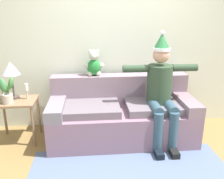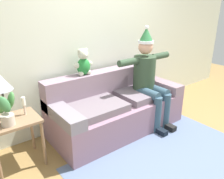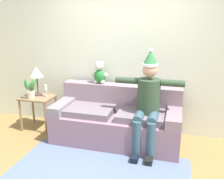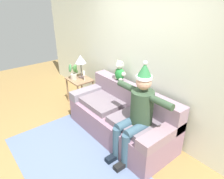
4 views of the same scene
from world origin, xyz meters
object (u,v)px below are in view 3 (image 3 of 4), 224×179
at_px(couch, 117,120).
at_px(person_seated, 148,100).
at_px(candle_short, 46,89).
at_px(teddy_bear, 100,74).
at_px(candle_tall, 28,89).
at_px(side_table, 38,102).
at_px(table_lamp, 36,73).
at_px(potted_plant, 30,89).

relative_size(couch, person_seated, 1.32).
distance_m(couch, candle_short, 1.38).
xyz_separation_m(person_seated, candle_short, (-1.82, 0.23, -0.03)).
height_order(teddy_bear, candle_tall, teddy_bear).
bearing_deg(person_seated, side_table, 174.54).
xyz_separation_m(side_table, table_lamp, (-0.04, 0.09, 0.51)).
distance_m(couch, side_table, 1.48).
bearing_deg(teddy_bear, candle_tall, -168.21).
xyz_separation_m(potted_plant, candle_short, (0.22, 0.13, -0.03)).
distance_m(couch, potted_plant, 1.59).
bearing_deg(person_seated, potted_plant, 177.34).
distance_m(couch, candle_tall, 1.68).
distance_m(teddy_bear, table_lamp, 1.14).
bearing_deg(person_seated, candle_short, 172.84).
bearing_deg(couch, person_seated, -18.05).
xyz_separation_m(person_seated, side_table, (-1.98, 0.19, -0.28)).
bearing_deg(potted_plant, candle_short, 31.41).
bearing_deg(candle_short, person_seated, -7.16).
bearing_deg(candle_tall, candle_short, 10.91).
height_order(table_lamp, candle_short, table_lamp).
relative_size(side_table, table_lamp, 1.16).
height_order(teddy_bear, candle_short, teddy_bear).
height_order(table_lamp, candle_tall, table_lamp).
xyz_separation_m(side_table, candle_tall, (-0.16, -0.02, 0.25)).
bearing_deg(couch, side_table, 179.10).
height_order(person_seated, candle_short, person_seated).
bearing_deg(side_table, table_lamp, 113.22).
bearing_deg(table_lamp, couch, -4.26).
relative_size(table_lamp, candle_short, 2.37).
height_order(couch, candle_tall, couch).
height_order(table_lamp, potted_plant, table_lamp).
relative_size(couch, table_lamp, 3.88).
bearing_deg(candle_tall, person_seated, -4.53).
bearing_deg(table_lamp, potted_plant, -97.92).
relative_size(teddy_bear, potted_plant, 1.02).
distance_m(person_seated, candle_short, 1.84).
bearing_deg(table_lamp, person_seated, -7.85).
bearing_deg(candle_short, couch, -2.75).
distance_m(couch, person_seated, 0.69).
relative_size(table_lamp, potted_plant, 1.40).
relative_size(person_seated, potted_plant, 4.11).
relative_size(couch, potted_plant, 5.42).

